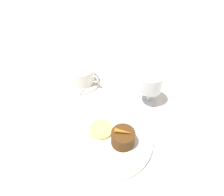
# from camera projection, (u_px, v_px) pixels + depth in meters

# --- Properties ---
(ground_plane) EXTENTS (3.00, 3.00, 0.00)m
(ground_plane) POSITION_uv_depth(u_px,v_px,m) (113.00, 138.00, 0.69)
(ground_plane) COLOR white
(dinner_plate) EXTENTS (0.27, 0.27, 0.01)m
(dinner_plate) POSITION_uv_depth(u_px,v_px,m) (109.00, 139.00, 0.67)
(dinner_plate) COLOR white
(dinner_plate) RESTS_ON ground_plane
(saucer) EXTENTS (0.14, 0.14, 0.01)m
(saucer) POSITION_uv_depth(u_px,v_px,m) (82.00, 82.00, 0.87)
(saucer) COLOR white
(saucer) RESTS_ON ground_plane
(coffee_cup) EXTENTS (0.12, 0.10, 0.06)m
(coffee_cup) POSITION_uv_depth(u_px,v_px,m) (82.00, 75.00, 0.84)
(coffee_cup) COLOR white
(coffee_cup) RESTS_ON saucer
(spoon) EXTENTS (0.02, 0.10, 0.00)m
(spoon) POSITION_uv_depth(u_px,v_px,m) (90.00, 84.00, 0.85)
(spoon) COLOR silver
(spoon) RESTS_ON saucer
(wine_glass) EXTENTS (0.08, 0.08, 0.12)m
(wine_glass) POSITION_uv_depth(u_px,v_px,m) (151.00, 84.00, 0.74)
(wine_glass) COLOR silver
(wine_glass) RESTS_ON ground_plane
(fork) EXTENTS (0.04, 0.19, 0.01)m
(fork) POSITION_uv_depth(u_px,v_px,m) (69.00, 112.00, 0.76)
(fork) COLOR silver
(fork) RESTS_ON ground_plane
(dessert_cake) EXTENTS (0.07, 0.07, 0.05)m
(dessert_cake) POSITION_uv_depth(u_px,v_px,m) (123.00, 138.00, 0.64)
(dessert_cake) COLOR #563314
(dessert_cake) RESTS_ON dinner_plate
(carrot_garnish) EXTENTS (0.05, 0.03, 0.01)m
(carrot_garnish) POSITION_uv_depth(u_px,v_px,m) (123.00, 132.00, 0.62)
(carrot_garnish) COLOR orange
(carrot_garnish) RESTS_ON dessert_cake
(pineapple_slice) EXTENTS (0.07, 0.07, 0.01)m
(pineapple_slice) POSITION_uv_depth(u_px,v_px,m) (101.00, 129.00, 0.69)
(pineapple_slice) COLOR #EFE075
(pineapple_slice) RESTS_ON dinner_plate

